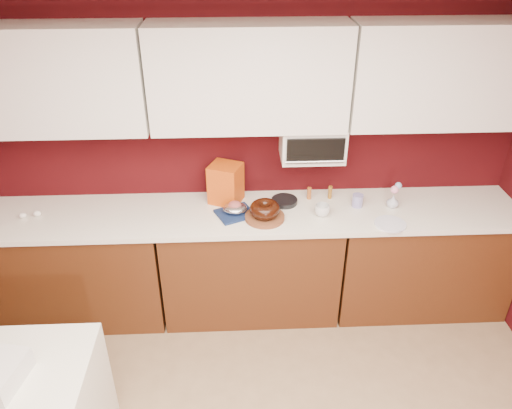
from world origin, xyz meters
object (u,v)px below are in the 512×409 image
at_px(pandoro_box, 226,183).
at_px(flower_vase, 393,201).
at_px(bundt_cake, 265,209).
at_px(blue_jar, 358,201).
at_px(foil_ham_nest, 235,208).
at_px(coffee_mug, 322,209).
at_px(toaster_oven, 312,142).

distance_m(pandoro_box, flower_vase, 1.24).
relative_size(bundt_cake, flower_vase, 2.04).
xyz_separation_m(bundt_cake, blue_jar, (0.70, 0.14, -0.03)).
height_order(pandoro_box, flower_vase, pandoro_box).
xyz_separation_m(bundt_cake, flower_vase, (0.95, 0.12, -0.03)).
bearing_deg(blue_jar, foil_ham_nest, -175.08).
bearing_deg(blue_jar, coffee_mug, -157.22).
bearing_deg(coffee_mug, bundt_cake, -176.53).
distance_m(blue_jar, flower_vase, 0.26).
height_order(coffee_mug, blue_jar, coffee_mug).
bearing_deg(flower_vase, coffee_mug, -170.12).
bearing_deg(foil_ham_nest, blue_jar, 4.92).
bearing_deg(foil_ham_nest, flower_vase, 2.62).
bearing_deg(foil_ham_nest, toaster_oven, 19.49).
relative_size(pandoro_box, flower_vase, 2.83).
height_order(toaster_oven, foil_ham_nest, toaster_oven).
relative_size(toaster_oven, coffee_mug, 4.28).
distance_m(toaster_oven, blue_jar, 0.56).
bearing_deg(pandoro_box, coffee_mug, 3.82).
height_order(blue_jar, flower_vase, flower_vase).
bearing_deg(blue_jar, flower_vase, -5.49).
height_order(coffee_mug, flower_vase, same).
bearing_deg(flower_vase, pandoro_box, 173.10).
height_order(pandoro_box, blue_jar, pandoro_box).
bearing_deg(toaster_oven, flower_vase, -13.60).
bearing_deg(pandoro_box, bundt_cake, -21.01).
distance_m(foil_ham_nest, pandoro_box, 0.23).
relative_size(foil_ham_nest, pandoro_box, 0.58).
bearing_deg(bundt_cake, coffee_mug, 3.47).
distance_m(toaster_oven, flower_vase, 0.75).
bearing_deg(foil_ham_nest, coffee_mug, -3.72).
distance_m(toaster_oven, bundt_cake, 0.59).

